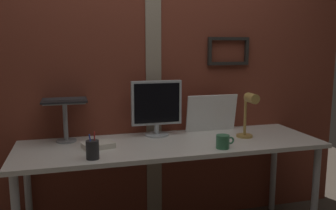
{
  "coord_description": "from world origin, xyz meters",
  "views": [
    {
      "loc": [
        -0.58,
        -2.32,
        1.43
      ],
      "look_at": [
        0.09,
        0.1,
        1.01
      ],
      "focal_mm": 37.82,
      "sensor_mm": 36.0,
      "label": 1
    }
  ],
  "objects_px": {
    "monitor": "(157,106)",
    "whiteboard_panel": "(212,113)",
    "laptop": "(64,92)",
    "pen_cup": "(93,150)",
    "desk_lamp": "(249,111)",
    "coffee_mug": "(223,142)"
  },
  "relations": [
    {
      "from": "laptop",
      "to": "whiteboard_panel",
      "type": "bearing_deg",
      "value": -2.31
    },
    {
      "from": "whiteboard_panel",
      "to": "laptop",
      "type": "bearing_deg",
      "value": 177.69
    },
    {
      "from": "pen_cup",
      "to": "whiteboard_panel",
      "type": "bearing_deg",
      "value": 26.35
    },
    {
      "from": "pen_cup",
      "to": "coffee_mug",
      "type": "height_order",
      "value": "pen_cup"
    },
    {
      "from": "desk_lamp",
      "to": "coffee_mug",
      "type": "height_order",
      "value": "desk_lamp"
    },
    {
      "from": "laptop",
      "to": "coffee_mug",
      "type": "bearing_deg",
      "value": -27.34
    },
    {
      "from": "pen_cup",
      "to": "monitor",
      "type": "bearing_deg",
      "value": 41.64
    },
    {
      "from": "whiteboard_panel",
      "to": "monitor",
      "type": "bearing_deg",
      "value": -176.61
    },
    {
      "from": "pen_cup",
      "to": "coffee_mug",
      "type": "bearing_deg",
      "value": 0.01
    },
    {
      "from": "laptop",
      "to": "pen_cup",
      "type": "distance_m",
      "value": 0.61
    },
    {
      "from": "whiteboard_panel",
      "to": "coffee_mug",
      "type": "relative_size",
      "value": 3.26
    },
    {
      "from": "coffee_mug",
      "to": "monitor",
      "type": "bearing_deg",
      "value": 127.58
    },
    {
      "from": "laptop",
      "to": "whiteboard_panel",
      "type": "height_order",
      "value": "laptop"
    },
    {
      "from": "whiteboard_panel",
      "to": "desk_lamp",
      "type": "distance_m",
      "value": 0.34
    },
    {
      "from": "monitor",
      "to": "coffee_mug",
      "type": "height_order",
      "value": "monitor"
    },
    {
      "from": "monitor",
      "to": "laptop",
      "type": "bearing_deg",
      "value": 173.78
    },
    {
      "from": "laptop",
      "to": "pen_cup",
      "type": "bearing_deg",
      "value": -73.19
    },
    {
      "from": "desk_lamp",
      "to": "coffee_mug",
      "type": "distance_m",
      "value": 0.37
    },
    {
      "from": "laptop",
      "to": "whiteboard_panel",
      "type": "relative_size",
      "value": 0.75
    },
    {
      "from": "whiteboard_panel",
      "to": "desk_lamp",
      "type": "height_order",
      "value": "desk_lamp"
    },
    {
      "from": "monitor",
      "to": "laptop",
      "type": "distance_m",
      "value": 0.67
    },
    {
      "from": "monitor",
      "to": "whiteboard_panel",
      "type": "distance_m",
      "value": 0.46
    }
  ]
}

